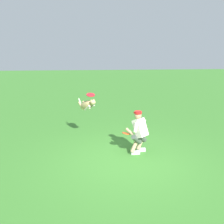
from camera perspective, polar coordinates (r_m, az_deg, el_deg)
ground_plane at (r=6.52m, az=3.52°, el=-12.38°), size 60.00×60.00×0.00m
person at (r=6.81m, az=6.82°, el=-4.78°), size 0.71×0.57×1.29m
dog at (r=7.82m, az=-6.32°, el=1.71°), size 0.66×0.92×0.56m
frisbee_flying at (r=7.49m, az=-5.38°, el=4.32°), size 0.37×0.37×0.10m
frisbee_held at (r=6.85m, az=3.55°, el=-5.36°), size 0.35×0.35×0.09m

